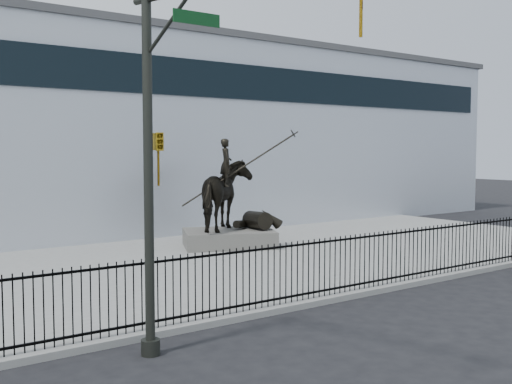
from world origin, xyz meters
TOP-DOWN VIEW (x-y plane):
  - ground at (0.00, 0.00)m, footprint 120.00×120.00m
  - plaza at (0.00, 7.00)m, footprint 30.00×12.00m
  - building at (0.00, 20.00)m, footprint 44.00×14.00m
  - picket_fence at (0.00, 1.25)m, footprint 22.10×0.10m
  - statue_plinth at (0.68, 9.29)m, footprint 4.07×3.54m
  - equestrian_statue at (0.74, 9.26)m, footprint 4.02×3.41m
  - traffic_signal_left at (-6.75, -0.62)m, footprint 1.52×4.84m

SIDE VIEW (x-z plane):
  - ground at x=0.00m, z-range 0.00..0.00m
  - plaza at x=0.00m, z-range 0.00..0.15m
  - statue_plinth at x=0.68m, z-range 0.15..0.79m
  - picket_fence at x=0.00m, z-range 0.15..1.65m
  - equestrian_statue at x=0.74m, z-range 0.28..3.98m
  - traffic_signal_left at x=-6.75m, z-range 0.53..7.53m
  - building at x=0.00m, z-range 0.00..9.00m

